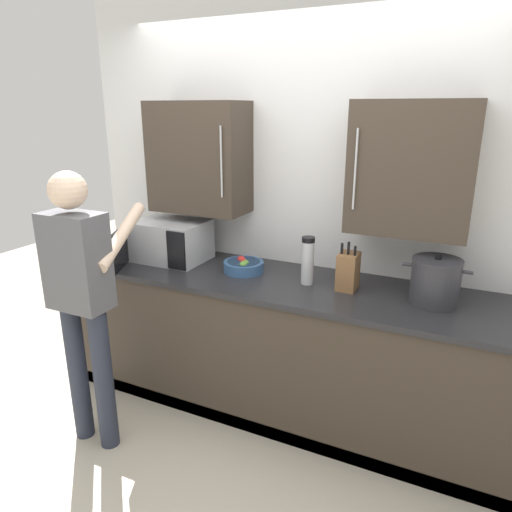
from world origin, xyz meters
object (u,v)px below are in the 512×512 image
fruit_bowl (244,266)px  person_figure (81,290)px  knife_block (348,271)px  stock_pot (435,281)px  microwave_oven (167,240)px  thermos_flask (308,260)px

fruit_bowl → person_figure: bearing=-126.2°
knife_block → stock_pot: bearing=-1.3°
microwave_oven → person_figure: 0.82m
person_figure → thermos_flask: bearing=37.1°
microwave_oven → person_figure: size_ratio=0.43×
stock_pot → fruit_bowl: (-1.17, 0.02, -0.09)m
stock_pot → fruit_bowl: 1.18m
person_figure → knife_block: bearing=32.1°
microwave_oven → knife_block: bearing=-0.3°
microwave_oven → fruit_bowl: bearing=-0.2°
microwave_oven → stock_pot: stock_pot is taller
knife_block → microwave_oven: bearing=179.7°
thermos_flask → knife_block: same height
microwave_oven → fruit_bowl: (0.60, -0.00, -0.10)m
fruit_bowl → thermos_flask: bearing=-3.1°
thermos_flask → fruit_bowl: size_ratio=1.13×
thermos_flask → person_figure: (-1.04, -0.79, -0.08)m
thermos_flask → knife_block: bearing=4.6°
stock_pot → knife_block: bearing=178.7°
microwave_oven → knife_block: 1.29m
thermos_flask → knife_block: 0.25m
microwave_oven → thermos_flask: 1.05m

